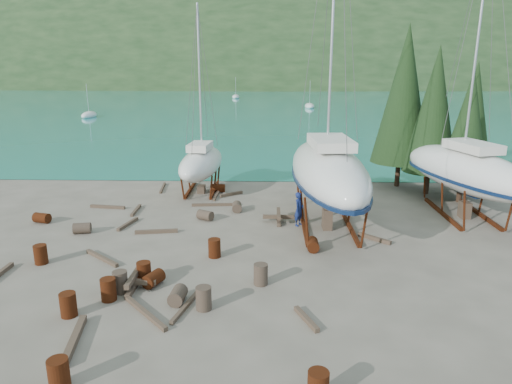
{
  "coord_description": "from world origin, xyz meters",
  "views": [
    {
      "loc": [
        1.48,
        -19.2,
        8.62
      ],
      "look_at": [
        0.82,
        3.0,
        2.48
      ],
      "focal_mm": 32.0,
      "sensor_mm": 36.0,
      "label": 1
    }
  ],
  "objects_px": {
    "large_sailboat_far": "(466,170)",
    "worker": "(299,209)",
    "large_sailboat_near": "(328,171)",
    "small_sailboat_shore": "(201,163)"
  },
  "relations": [
    {
      "from": "large_sailboat_far",
      "to": "worker",
      "type": "xyz_separation_m",
      "value": [
        -9.84,
        -2.17,
        -1.81
      ]
    },
    {
      "from": "large_sailboat_near",
      "to": "large_sailboat_far",
      "type": "bearing_deg",
      "value": 10.48
    },
    {
      "from": "large_sailboat_near",
      "to": "small_sailboat_shore",
      "type": "xyz_separation_m",
      "value": [
        -7.97,
        6.92,
        -1.05
      ]
    },
    {
      "from": "large_sailboat_near",
      "to": "large_sailboat_far",
      "type": "height_order",
      "value": "large_sailboat_near"
    },
    {
      "from": "large_sailboat_far",
      "to": "small_sailboat_shore",
      "type": "relative_size",
      "value": 1.34
    },
    {
      "from": "large_sailboat_far",
      "to": "small_sailboat_shore",
      "type": "distance_m",
      "value": 17.01
    },
    {
      "from": "large_sailboat_far",
      "to": "worker",
      "type": "relative_size",
      "value": 8.89
    },
    {
      "from": "large_sailboat_far",
      "to": "small_sailboat_shore",
      "type": "bearing_deg",
      "value": 147.84
    },
    {
      "from": "small_sailboat_shore",
      "to": "worker",
      "type": "height_order",
      "value": "small_sailboat_shore"
    },
    {
      "from": "large_sailboat_near",
      "to": "worker",
      "type": "height_order",
      "value": "large_sailboat_near"
    }
  ]
}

